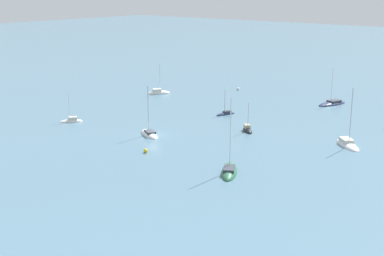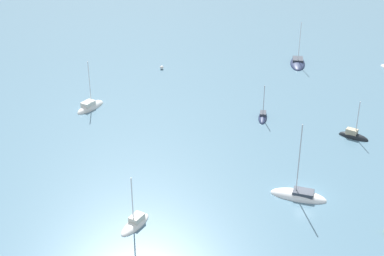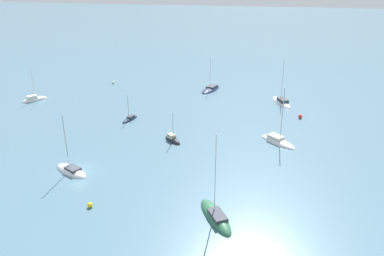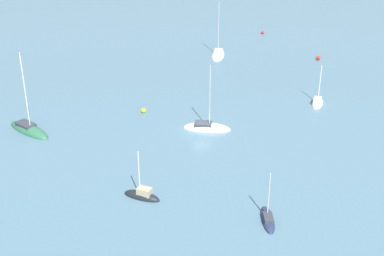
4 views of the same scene
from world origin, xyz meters
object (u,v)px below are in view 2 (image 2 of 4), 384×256
at_px(mooring_buoy_0, 162,68).
at_px(sailboat_0, 298,63).
at_px(sailboat_9, 263,117).
at_px(sailboat_1, 135,224).
at_px(sailboat_2, 353,137).
at_px(sailboat_7, 90,107).
at_px(sailboat_4, 299,196).

bearing_deg(mooring_buoy_0, sailboat_0, 88.87).
relative_size(sailboat_0, sailboat_9, 1.54).
bearing_deg(mooring_buoy_0, sailboat_1, -8.33).
height_order(sailboat_2, sailboat_7, sailboat_7).
relative_size(sailboat_4, sailboat_9, 1.71).
bearing_deg(sailboat_7, sailboat_9, -67.57).
bearing_deg(sailboat_0, sailboat_9, -12.23).
bearing_deg(sailboat_1, sailboat_9, 177.98).
height_order(sailboat_1, sailboat_2, sailboat_1).
bearing_deg(sailboat_0, sailboat_7, -50.64).
bearing_deg(sailboat_7, sailboat_1, -131.71).
relative_size(sailboat_0, sailboat_2, 1.44).
height_order(sailboat_0, sailboat_2, sailboat_0).
height_order(sailboat_0, sailboat_7, sailboat_0).
distance_m(sailboat_0, mooring_buoy_0, 28.36).
bearing_deg(sailboat_4, sailboat_2, -105.51).
bearing_deg(sailboat_7, sailboat_2, -74.61).
relative_size(sailboat_7, mooring_buoy_0, 12.08).
bearing_deg(sailboat_9, sailboat_2, 70.53).
bearing_deg(sailboat_9, mooring_buoy_0, -133.66).
bearing_deg(sailboat_9, sailboat_4, 13.45).
distance_m(sailboat_2, mooring_buoy_0, 43.21).
xyz_separation_m(sailboat_0, sailboat_7, (17.30, -42.09, 0.04)).
bearing_deg(sailboat_0, sailboat_4, -0.93).
bearing_deg(mooring_buoy_0, sailboat_4, 14.39).
relative_size(sailboat_1, sailboat_9, 1.11).
xyz_separation_m(sailboat_2, sailboat_7, (-16.70, -39.68, -0.02)).
xyz_separation_m(sailboat_1, mooring_buoy_0, (-52.16, 7.63, 0.24)).
relative_size(sailboat_1, mooring_buoy_0, 9.26).
bearing_deg(sailboat_9, sailboat_0, 168.17).
xyz_separation_m(sailboat_2, sailboat_4, (14.59, -13.33, -0.06)).
bearing_deg(sailboat_2, sailboat_0, 128.19).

